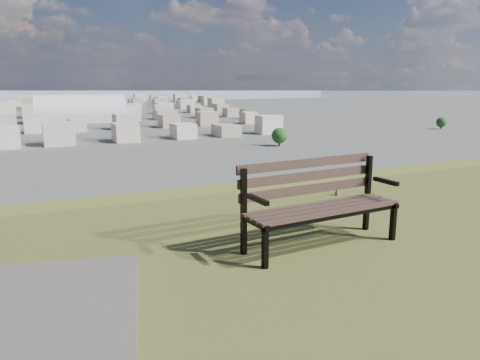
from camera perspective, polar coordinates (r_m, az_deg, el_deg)
name	(u,v)px	position (r m, az deg, el deg)	size (l,w,h in m)	color
park_bench	(318,198)	(4.81, 9.43, -2.21)	(1.69, 0.65, 0.87)	#443027
arena	(81,114)	(306.02, -18.81, 7.67)	(53.52, 25.17, 22.08)	beige
city_blocks	(26,109)	(397.38, -24.59, 7.90)	(395.00, 361.00, 7.00)	beige
bay_water	(24,94)	(902.65, -24.87, 9.53)	(2400.00, 700.00, 0.12)	#98A5C2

